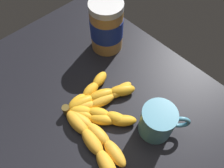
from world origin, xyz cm
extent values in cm
cube|color=black|center=(0.00, 0.00, -2.11)|extent=(82.49, 59.51, 4.22)
ellipsoid|color=gold|center=(1.26, -9.02, 1.73)|extent=(8.21, 3.66, 3.47)
ellipsoid|color=gold|center=(7.74, -9.51, 1.73)|extent=(8.50, 4.47, 3.47)
ellipsoid|color=gold|center=(14.13, -10.66, 1.73)|extent=(8.71, 5.23, 3.47)
ellipsoid|color=gold|center=(1.02, -7.94, 1.59)|extent=(8.28, 4.74, 3.18)
ellipsoid|color=gold|center=(7.18, -7.15, 1.59)|extent=(7.92, 3.52, 3.18)
ellipsoid|color=gold|center=(13.39, -7.39, 1.59)|extent=(8.12, 4.11, 3.18)
ellipsoid|color=gold|center=(0.24, -6.85, 1.48)|extent=(7.48, 5.92, 2.95)
ellipsoid|color=gold|center=(4.84, -3.81, 1.48)|extent=(7.26, 6.59, 2.95)
ellipsoid|color=gold|center=(8.88, -0.06, 1.48)|extent=(6.85, 7.09, 2.95)
ellipsoid|color=gold|center=(-0.66, -6.28, 1.59)|extent=(6.51, 6.36, 3.18)
ellipsoid|color=gold|center=(3.03, -3.33, 1.59)|extent=(6.68, 5.97, 3.18)
ellipsoid|color=gold|center=(7.12, -0.96, 1.59)|extent=(6.72, 5.45, 3.18)
ellipsoid|color=gold|center=(-1.40, -4.99, 1.42)|extent=(5.98, 7.84, 2.84)
ellipsoid|color=gold|center=(0.81, 0.45, 1.42)|extent=(4.78, 7.87, 2.84)
ellipsoid|color=gold|center=(1.84, 6.23, 1.42)|extent=(3.37, 7.56, 2.84)
ellipsoid|color=gold|center=(-2.43, -4.58, 1.63)|extent=(4.93, 7.96, 3.26)
ellipsoid|color=gold|center=(-0.54, 1.00, 1.63)|extent=(5.94, 8.08, 3.26)
ellipsoid|color=gold|center=(2.25, 6.20, 1.63)|extent=(6.77, 7.98, 3.26)
ellipsoid|color=gold|center=(-3.60, -5.06, 1.47)|extent=(3.10, 5.95, 2.94)
ellipsoid|color=gold|center=(-4.01, -0.39, 1.47)|extent=(3.76, 6.24, 2.94)
ellipsoid|color=gold|center=(-4.97, 4.20, 1.47)|extent=(4.36, 6.43, 2.94)
cylinder|color=brown|center=(-3.49, -8.91, 1.80)|extent=(2.00, 2.00, 3.00)
cylinder|color=#BF8442|center=(-14.44, 15.83, 7.25)|extent=(9.92, 9.92, 14.51)
cylinder|color=navy|center=(-14.44, 15.83, 7.98)|extent=(10.12, 10.12, 6.53)
cylinder|color=silver|center=(-14.44, 15.83, 15.46)|extent=(9.99, 9.99, 1.90)
cylinder|color=teal|center=(15.61, 4.76, 4.45)|extent=(8.46, 8.46, 8.90)
torus|color=teal|center=(19.59, 8.45, 4.90)|extent=(4.29, 4.08, 4.92)
camera|label=1|loc=(24.07, -18.36, 54.30)|focal=35.48mm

